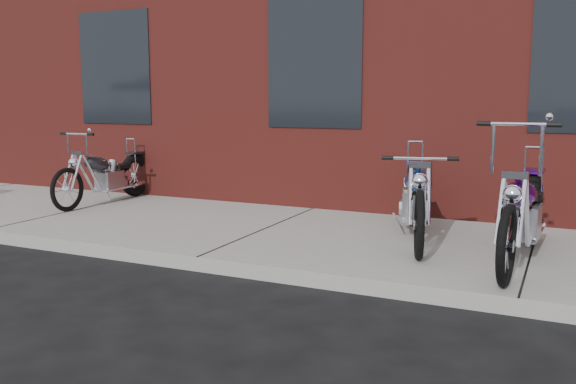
% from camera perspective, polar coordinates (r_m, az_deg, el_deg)
% --- Properties ---
extents(ground, '(120.00, 120.00, 0.00)m').
position_cam_1_polar(ground, '(6.18, -8.50, -7.39)').
color(ground, black).
rests_on(ground, ground).
extents(sidewalk, '(22.00, 3.00, 0.15)m').
position_cam_1_polar(sidewalk, '(7.42, -2.11, -3.98)').
color(sidewalk, gray).
rests_on(sidewalk, ground).
extents(chopper_purple, '(0.59, 2.43, 1.36)m').
position_cam_1_polar(chopper_purple, '(6.24, 21.08, -2.17)').
color(chopper_purple, black).
rests_on(chopper_purple, sidewalk).
extents(chopper_blue, '(0.83, 2.35, 1.05)m').
position_cam_1_polar(chopper_blue, '(6.91, 11.90, -0.81)').
color(chopper_blue, black).
rests_on(chopper_blue, sidewalk).
extents(chopper_third, '(0.52, 2.14, 1.08)m').
position_cam_1_polar(chopper_third, '(9.56, -16.66, 1.33)').
color(chopper_third, black).
rests_on(chopper_third, sidewalk).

